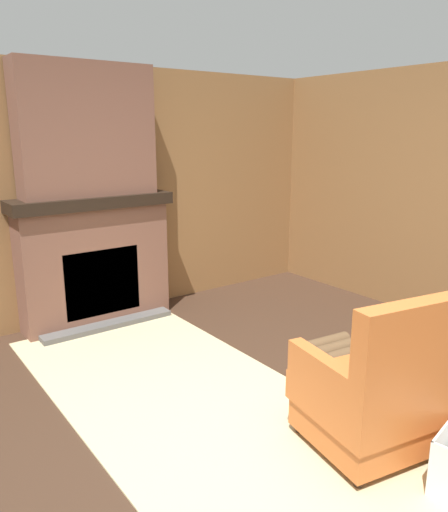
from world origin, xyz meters
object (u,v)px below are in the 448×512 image
(firewood_stack, at_px, (337,349))
(armchair, at_px, (375,395))
(oil_lamp_vase, at_px, (58,186))
(storage_case, at_px, (108,187))

(firewood_stack, bearing_deg, armchair, -39.95)
(firewood_stack, xyz_separation_m, oil_lamp_vase, (-1.98, -1.57, 1.29))
(storage_case, bearing_deg, oil_lamp_vase, -90.01)
(armchair, height_order, oil_lamp_vase, oil_lamp_vase)
(oil_lamp_vase, distance_m, storage_case, 0.48)
(firewood_stack, distance_m, storage_case, 2.58)
(armchair, xyz_separation_m, firewood_stack, (-0.96, 0.81, -0.29))
(firewood_stack, relative_size, oil_lamp_vase, 1.59)
(armchair, bearing_deg, firewood_stack, -29.49)
(oil_lamp_vase, bearing_deg, armchair, 14.53)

